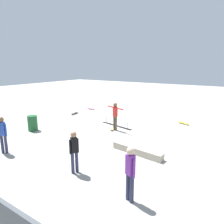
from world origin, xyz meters
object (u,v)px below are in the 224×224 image
at_px(loose_skateboard_yellow, 183,123).
at_px(bystander_purple_shirt, 130,171).
at_px(bystander_blue_shirt, 3,133).
at_px(skateboard_main, 114,128).
at_px(loose_skateboard_black, 75,113).
at_px(grind_rail, 116,123).
at_px(skater_main, 115,114).
at_px(loose_skateboard_pink, 91,108).
at_px(skate_ledge, 137,151).
at_px(bystander_black_shirt, 74,150).
at_px(trash_bin, 33,123).

bearing_deg(loose_skateboard_yellow, bystander_purple_shirt, 114.25).
bearing_deg(bystander_blue_shirt, skateboard_main, 33.46).
bearing_deg(loose_skateboard_black, grind_rail, -110.81).
height_order(skater_main, loose_skateboard_pink, skater_main).
distance_m(grind_rail, loose_skateboard_black, 4.50).
xyz_separation_m(skate_ledge, loose_skateboard_yellow, (-0.45, -5.82, -0.07)).
bearing_deg(loose_skateboard_pink, bystander_black_shirt, 125.77).
distance_m(skate_ledge, skateboard_main, 3.62).
relative_size(skateboard_main, loose_skateboard_pink, 1.03).
bearing_deg(trash_bin, skater_main, -145.80).
bearing_deg(loose_skateboard_black, skater_main, -118.57).
bearing_deg(bystander_blue_shirt, grind_rail, 37.79).
height_order(grind_rail, loose_skateboard_pink, grind_rail).
bearing_deg(loose_skateboard_black, bystander_blue_shirt, -170.02).
relative_size(skateboard_main, loose_skateboard_black, 1.00).
relative_size(grind_rail, loose_skateboard_yellow, 2.99).
xyz_separation_m(skater_main, loose_skateboard_black, (4.82, -1.66, -0.89)).
bearing_deg(bystander_purple_shirt, grind_rail, -34.05).
relative_size(bystander_blue_shirt, loose_skateboard_black, 2.00).
bearing_deg(grind_rail, bystander_black_shirt, 120.07).
relative_size(grind_rail, skate_ledge, 1.02).
distance_m(bystander_black_shirt, trash_bin, 5.92).
bearing_deg(bystander_black_shirt, skateboard_main, 45.12).
distance_m(loose_skateboard_black, trash_bin, 4.47).
relative_size(grind_rail, bystander_blue_shirt, 1.50).
height_order(bystander_black_shirt, loose_skateboard_black, bystander_black_shirt).
bearing_deg(grind_rail, skateboard_main, 121.51).
distance_m(skater_main, trash_bin, 4.88).
distance_m(skater_main, skateboard_main, 0.91).
relative_size(bystander_blue_shirt, trash_bin, 1.82).
height_order(grind_rail, bystander_purple_shirt, bystander_purple_shirt).
distance_m(grind_rail, bystander_purple_shirt, 7.43).
bearing_deg(trash_bin, loose_skateboard_black, -79.57).
xyz_separation_m(skateboard_main, bystander_blue_shirt, (2.15, 5.49, 0.85)).
bearing_deg(skater_main, bystander_blue_shirt, 84.26).
relative_size(bystander_black_shirt, loose_skateboard_pink, 1.94).
bearing_deg(skate_ledge, loose_skateboard_yellow, -94.39).
xyz_separation_m(grind_rail, skater_main, (-0.41, 0.78, 0.78)).
xyz_separation_m(skater_main, bystander_blue_shirt, (2.30, 5.41, -0.04)).
bearing_deg(bystander_blue_shirt, skater_main, 31.77).
xyz_separation_m(grind_rail, bystander_purple_shirt, (-4.26, 6.03, 0.75)).
xyz_separation_m(bystander_black_shirt, loose_skateboard_pink, (6.38, -8.68, -0.81)).
bearing_deg(bystander_black_shirt, trash_bin, 95.20).
bearing_deg(grind_rail, loose_skateboard_black, 0.88).
xyz_separation_m(skateboard_main, bystander_black_shirt, (-1.61, 5.03, 0.81)).
height_order(skateboard_main, bystander_purple_shirt, bystander_purple_shirt).
bearing_deg(bystander_blue_shirt, loose_skateboard_black, 74.42).
bearing_deg(skater_main, loose_skateboard_pink, -19.79).
height_order(skate_ledge, bystander_blue_shirt, bystander_blue_shirt).
distance_m(bystander_blue_shirt, loose_skateboard_black, 7.55).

